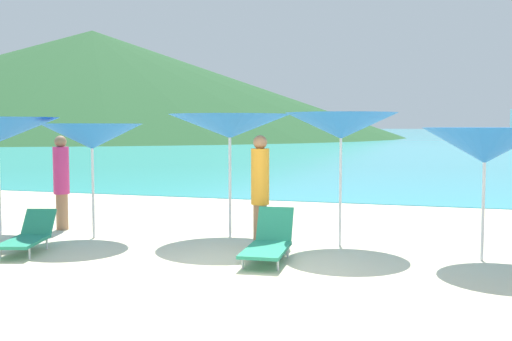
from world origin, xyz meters
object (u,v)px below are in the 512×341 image
object	(u,v)px
lounge_chair_3	(269,242)
umbrella_4	(485,146)
umbrella_3	(341,126)
umbrella_1	(92,136)
beachgoer_4	(260,187)
lounge_chair_0	(28,236)
umbrella_2	(230,126)
beachgoer_2	(61,179)

from	to	relation	value
lounge_chair_3	umbrella_4	bearing A→B (deg)	11.66
umbrella_3	umbrella_4	xyz separation A→B (m)	(2.29, -0.51, -0.30)
umbrella_1	umbrella_3	size ratio (longest dim) A/B	0.92
umbrella_4	beachgoer_4	distance (m)	3.68
beachgoer_4	lounge_chair_0	bearing A→B (deg)	66.21
lounge_chair_0	umbrella_2	bearing A→B (deg)	22.88
lounge_chair_0	beachgoer_4	size ratio (longest dim) A/B	0.79
beachgoer_2	lounge_chair_3	bearing A→B (deg)	-69.62
umbrella_4	beachgoer_2	world-z (taller)	umbrella_4
lounge_chair_3	beachgoer_4	xyz separation A→B (m)	(-0.43, 0.97, 0.75)
beachgoer_2	beachgoer_4	xyz separation A→B (m)	(4.30, -0.46, 0.02)
beachgoer_2	beachgoer_4	bearing A→B (deg)	-58.95
umbrella_2	beachgoer_4	bearing A→B (deg)	-41.66
umbrella_3	lounge_chair_3	bearing A→B (deg)	-121.23
umbrella_1	lounge_chair_3	size ratio (longest dim) A/B	1.33
umbrella_2	lounge_chair_3	bearing A→B (deg)	-53.71
umbrella_4	lounge_chair_0	size ratio (longest dim) A/B	1.35
umbrella_4	lounge_chair_0	distance (m)	7.46
umbrella_3	lounge_chair_0	xyz separation A→B (m)	(-4.86, -2.03, -1.81)
umbrella_2	beachgoer_4	size ratio (longest dim) A/B	1.21
umbrella_4	beachgoer_4	xyz separation A→B (m)	(-3.60, 0.03, -0.75)
umbrella_1	lounge_chair_3	distance (m)	4.05
beachgoer_4	umbrella_1	bearing A→B (deg)	45.16
umbrella_1	umbrella_4	bearing A→B (deg)	0.94
umbrella_1	lounge_chair_0	distance (m)	2.17
umbrella_2	lounge_chair_0	distance (m)	3.99
umbrella_3	beachgoer_2	world-z (taller)	umbrella_3
beachgoer_4	umbrella_2	bearing A→B (deg)	1.05
beachgoer_2	beachgoer_4	size ratio (longest dim) A/B	0.98
umbrella_2	umbrella_4	xyz separation A→B (m)	(4.40, -0.74, -0.29)
umbrella_4	beachgoer_2	size ratio (longest dim) A/B	1.09
umbrella_1	beachgoer_2	bearing A→B (deg)	151.51
lounge_chair_0	lounge_chair_3	bearing A→B (deg)	-8.33
lounge_chair_3	umbrella_3	bearing A→B (deg)	53.91
umbrella_3	lounge_chair_0	world-z (taller)	umbrella_3
umbrella_1	umbrella_2	distance (m)	2.55
umbrella_3	beachgoer_4	distance (m)	1.74
umbrella_3	beachgoer_2	distance (m)	5.71
lounge_chair_0	umbrella_1	bearing A→B (deg)	59.37
umbrella_2	umbrella_3	xyz separation A→B (m)	(2.11, -0.24, 0.01)
umbrella_2	lounge_chair_3	xyz separation A→B (m)	(1.24, -1.68, -1.79)
umbrella_2	umbrella_3	size ratio (longest dim) A/B	1.01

